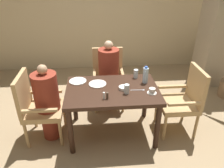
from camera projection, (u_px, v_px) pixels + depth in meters
ground_plane at (112, 132)px, 3.19m from camera, size 16.00×16.00×0.00m
wall_back at (103, 6)px, 4.63m from camera, size 8.00×0.06×2.80m
pillar_stone at (223, 15)px, 4.00m from camera, size 0.59×0.59×2.70m
dining_table at (112, 95)px, 2.89m from camera, size 1.21×0.82×0.72m
chair_left_side at (37, 105)px, 2.86m from camera, size 0.50×0.50×0.96m
diner_in_left_chair at (48, 102)px, 2.86m from camera, size 0.32×0.32×1.09m
chair_far_side at (108, 76)px, 3.64m from camera, size 0.50×0.50×0.96m
diner_in_far_chair at (109, 75)px, 3.48m from camera, size 0.32×0.32×1.17m
chair_right_side at (184, 98)px, 3.01m from camera, size 0.50×0.50×0.96m
plate_main_left at (98, 84)px, 2.95m from camera, size 0.24×0.24×0.01m
plate_main_right at (78, 81)px, 3.03m from camera, size 0.24×0.24×0.01m
teacup_with_saucer at (152, 91)px, 2.73m from camera, size 0.12×0.12×0.07m
bowl_small at (124, 88)px, 2.83m from camera, size 0.13×0.13×0.04m
water_bottle at (146, 75)px, 2.95m from camera, size 0.07×0.07×0.24m
glass_tall_near at (136, 74)px, 3.11m from camera, size 0.06×0.06×0.12m
glass_tall_mid at (127, 89)px, 2.72m from camera, size 0.06×0.06×0.12m
salt_shaker at (104, 96)px, 2.61m from camera, size 0.03×0.03×0.09m
pepper_shaker at (107, 96)px, 2.61m from camera, size 0.03×0.03×0.09m
fork_beside_plate at (139, 90)px, 2.81m from camera, size 0.18×0.03×0.00m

